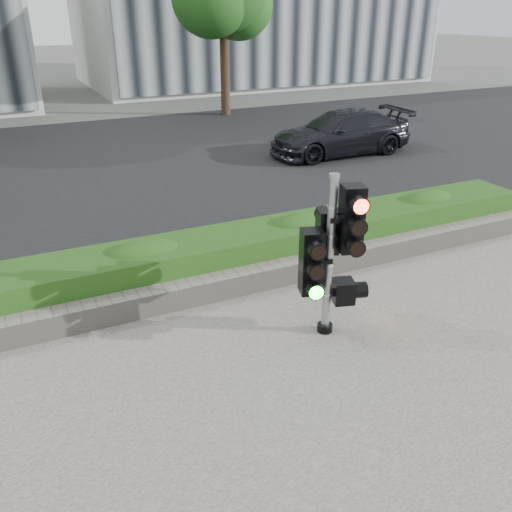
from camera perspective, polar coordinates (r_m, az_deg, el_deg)
name	(u,v)px	position (r m, az deg, el deg)	size (l,w,h in m)	color
ground	(298,361)	(6.83, 4.47, -10.99)	(120.00, 120.00, 0.00)	#51514C
road	(118,164)	(15.54, -14.30, 9.35)	(60.00, 13.00, 0.02)	black
curb	(207,259)	(9.28, -5.16, -0.28)	(60.00, 0.25, 0.12)	gray
stone_wall	(236,282)	(8.17, -2.08, -2.78)	(12.00, 0.32, 0.34)	gray
hedge	(220,256)	(8.64, -3.82, 0.04)	(12.00, 1.00, 0.68)	#3F8027
traffic_signal	(331,248)	(6.85, 7.93, 0.83)	(0.80, 0.65, 2.17)	black
car_dark	(340,133)	(16.19, 8.86, 12.70)	(1.71, 4.21, 1.22)	black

